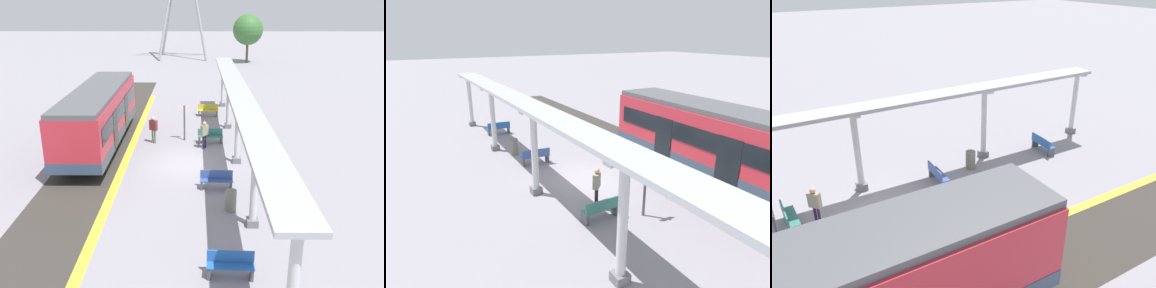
{
  "view_description": "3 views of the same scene",
  "coord_description": "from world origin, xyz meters",
  "views": [
    {
      "loc": [
        0.63,
        -20.2,
        8.39
      ],
      "look_at": [
        0.5,
        -0.83,
        1.43
      ],
      "focal_mm": 38.54,
      "sensor_mm": 36.0,
      "label": 1
    },
    {
      "loc": [
        7.52,
        12.52,
        6.53
      ],
      "look_at": [
        -0.38,
        -1.98,
        1.08
      ],
      "focal_mm": 31.34,
      "sensor_mm": 36.0,
      "label": 2
    },
    {
      "loc": [
        -11.92,
        3.64,
        8.94
      ],
      "look_at": [
        0.88,
        -3.89,
        2.06
      ],
      "focal_mm": 35.35,
      "sensor_mm": 36.0,
      "label": 3
    }
  ],
  "objects": [
    {
      "name": "canopy_pillar_third",
      "position": [
        2.87,
        0.23,
        1.86
      ],
      "size": [
        1.1,
        0.44,
        3.68
      ],
      "color": "slate",
      "rests_on": "ground"
    },
    {
      "name": "train_near_carriage",
      "position": [
        -4.91,
        2.65,
        1.83
      ],
      "size": [
        2.65,
        11.16,
        3.48
      ],
      "color": "#BD2936",
      "rests_on": "ground"
    },
    {
      "name": "ground_plane",
      "position": [
        0.0,
        0.0,
        0.0
      ],
      "size": [
        176.0,
        176.0,
        0.0
      ],
      "primitive_type": "plane",
      "color": "gray"
    },
    {
      "name": "trash_bin",
      "position": [
        2.12,
        -4.99,
        0.45
      ],
      "size": [
        0.48,
        0.48,
        0.9
      ],
      "primitive_type": "cylinder",
      "color": "slate",
      "rests_on": "ground"
    },
    {
      "name": "passenger_waiting_near_edge",
      "position": [
        -1.84,
        3.3,
        1.04
      ],
      "size": [
        0.52,
        0.43,
        1.67
      ],
      "color": "#546C41",
      "rests_on": "ground"
    },
    {
      "name": "canopy_pillar_fourth",
      "position": [
        2.87,
        6.4,
        1.86
      ],
      "size": [
        1.1,
        0.44,
        3.68
      ],
      "color": "slate",
      "rests_on": "ground"
    },
    {
      "name": "bench_near_end",
      "position": [
        1.77,
        -9.29,
        0.44
      ],
      "size": [
        1.52,
        0.51,
        0.86
      ],
      "color": "#255BAA",
      "rests_on": "ground"
    },
    {
      "name": "canopy_pillar_second",
      "position": [
        2.87,
        -6.22,
        1.86
      ],
      "size": [
        1.1,
        0.44,
        3.68
      ],
      "color": "slate",
      "rests_on": "ground"
    },
    {
      "name": "bench_mid_platform",
      "position": [
        1.63,
        -2.93,
        0.44
      ],
      "size": [
        1.51,
        0.49,
        0.86
      ],
      "color": "#375499",
      "rests_on": "ground"
    },
    {
      "name": "canopy_pillar_nearest",
      "position": [
        2.87,
        -12.49,
        1.86
      ],
      "size": [
        1.1,
        0.44,
        3.68
      ],
      "color": "slate",
      "rests_on": "ground"
    },
    {
      "name": "trackbed",
      "position": [
        -4.92,
        0.0,
        0.0
      ],
      "size": [
        3.2,
        43.83,
        0.01
      ],
      "primitive_type": "cube",
      "color": "#38332D",
      "rests_on": "ground"
    },
    {
      "name": "platform_info_sign",
      "position": [
        0.0,
        3.87,
        1.33
      ],
      "size": [
        0.56,
        0.1,
        2.2
      ],
      "color": "#4C4C51",
      "rests_on": "ground"
    },
    {
      "name": "canopy_beam",
      "position": [
        2.87,
        -0.12,
        3.76
      ],
      "size": [
        1.2,
        25.54,
        0.16
      ],
      "primitive_type": "cube",
      "color": "#A8AAB2",
      "rests_on": "canopy_pillar_nearest"
    },
    {
      "name": "passenger_by_the_benches",
      "position": [
        1.19,
        2.43,
        1.02
      ],
      "size": [
        0.49,
        0.48,
        1.63
      ],
      "color": "#231A32",
      "rests_on": "ground"
    },
    {
      "name": "tactile_edge_strip",
      "position": [
        -3.11,
        0.0,
        0.0
      ],
      "size": [
        0.42,
        31.83,
        0.01
      ],
      "primitive_type": "cube",
      "color": "gold",
      "rests_on": "ground"
    },
    {
      "name": "bench_extra_slot",
      "position": [
        1.58,
        3.38,
        0.44
      ],
      "size": [
        1.52,
        0.52,
        0.86
      ],
      "color": "#337469",
      "rests_on": "ground"
    }
  ]
}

